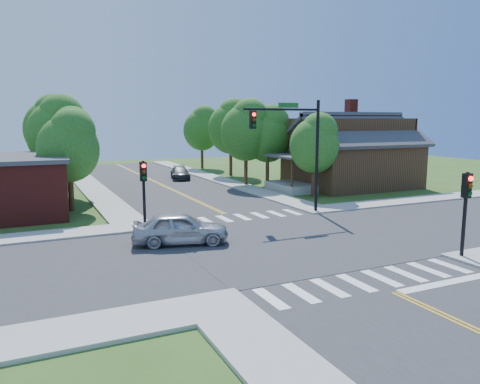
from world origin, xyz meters
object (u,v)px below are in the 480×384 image
car_silver (181,229)px  signal_pole_nw (144,182)px  house_ne (351,150)px  car_dgrey (180,173)px  signal_mast_ne (295,138)px  signal_pole_se (466,199)px

car_silver → signal_pole_nw: bearing=28.4°
house_ne → car_silver: house_ne is taller
house_ne → car_dgrey: size_ratio=2.83×
signal_pole_nw → car_silver: signal_pole_nw is taller
signal_pole_nw → car_dgrey: bearing=67.1°
signal_mast_ne → car_dgrey: 20.48m
signal_pole_se → signal_pole_nw: same height
car_dgrey → signal_pole_nw: bearing=-100.0°
signal_pole_nw → car_silver: size_ratio=0.77×
signal_pole_nw → car_dgrey: signal_pole_nw is taller
signal_pole_nw → car_silver: (0.82, -3.78, -1.88)m
signal_pole_se → house_ne: bearing=64.4°
signal_pole_nw → house_ne: house_ne is taller
signal_pole_nw → car_silver: 4.30m
house_ne → car_silver: 23.59m
signal_mast_ne → car_silver: 10.31m
signal_pole_se → car_dgrey: size_ratio=0.82×
signal_mast_ne → car_dgrey: signal_mast_ne is taller
house_ne → car_dgrey: 16.93m
signal_pole_se → car_silver: bearing=144.4°
house_ne → car_dgrey: house_ne is taller
house_ne → signal_pole_se: bearing=-115.6°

